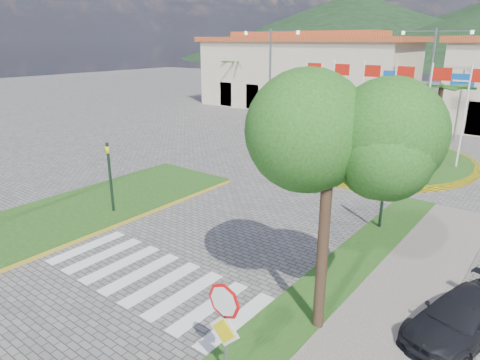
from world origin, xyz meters
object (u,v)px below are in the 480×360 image
Objects in this scene: roundabout_island at (368,157)px; car_side_right at (461,318)px; car_dark_a at (378,126)px; stop_sign at (225,320)px; white_van at (271,113)px; deciduous_tree at (330,136)px.

roundabout_island is 17.23m from car_side_right.
car_dark_a is at bearing 131.18° from car_side_right.
car_dark_a is (-7.37, 28.04, -1.18)m from stop_sign.
stop_sign reaches higher than white_van.
deciduous_tree is at bearing -157.12° from car_dark_a.
car_dark_a is 0.94× the size of car_side_right.
stop_sign is 0.73× the size of car_dark_a.
deciduous_tree reaches higher than white_van.
white_van is 10.32m from car_dark_a.
roundabout_island is at bearing 103.73° from stop_sign.
car_side_right is (10.94, -23.00, -0.06)m from car_dark_a.
car_side_right is (3.57, 5.04, -1.24)m from stop_sign.
roundabout_island reaches higher than car_dark_a.
car_side_right is at bearing -149.37° from car_dark_a.
deciduous_tree is at bearing 78.82° from stop_sign.
car_side_right is at bearing 54.68° from stop_sign.
stop_sign is at bearing -101.18° from deciduous_tree.
deciduous_tree is 1.78× the size of car_side_right.
stop_sign is 0.58× the size of white_van.
stop_sign is 29.01m from car_dark_a.
stop_sign reaches higher than car_dark_a.
car_side_right is (8.46, -15.00, 0.38)m from roundabout_island.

